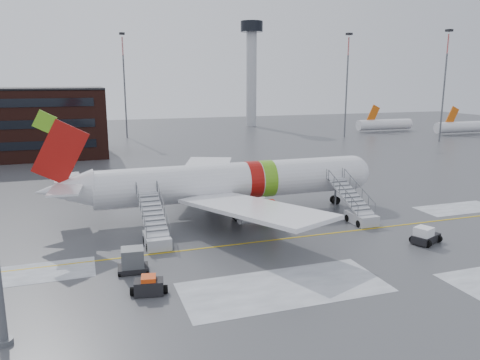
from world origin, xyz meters
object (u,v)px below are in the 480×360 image
object	(u,v)px
airstair_fwd	(357,211)
uld_container	(133,261)
airstair_aft	(155,232)
baggage_tractor	(149,287)
airliner	(225,182)
pushback_tug	(425,236)

from	to	relation	value
airstair_fwd	uld_container	xyz separation A→B (m)	(-22.35, -5.51, -0.23)
airstair_fwd	airstair_aft	world-z (taller)	same
baggage_tractor	airstair_aft	bearing A→B (deg)	78.74
airliner	pushback_tug	world-z (taller)	airliner
airliner	airstair_fwd	world-z (taller)	airliner
pushback_tug	airstair_fwd	bearing A→B (deg)	105.23
airliner	uld_container	world-z (taller)	airliner
pushback_tug	uld_container	distance (m)	24.43
airstair_fwd	baggage_tractor	bearing A→B (deg)	-156.24
airstair_aft	baggage_tractor	distance (m)	9.78
airliner	baggage_tractor	xyz separation A→B (m)	(-10.13, -16.12, -2.88)
pushback_tug	baggage_tractor	world-z (taller)	pushback_tug
airliner	pushback_tug	bearing A→B (deg)	-45.55
airstair_fwd	pushback_tug	world-z (taller)	airstair_fwd
baggage_tractor	airliner	bearing A→B (deg)	57.86
airstair_aft	baggage_tractor	xyz separation A→B (m)	(-1.91, -9.58, -0.53)
baggage_tractor	uld_container	bearing A→B (deg)	98.16
airstair_aft	baggage_tractor	world-z (taller)	airstair_aft
pushback_tug	baggage_tractor	size ratio (longest dim) A/B	1.17
baggage_tractor	airstair_fwd	bearing A→B (deg)	23.76
airstair_fwd	airstair_aft	bearing A→B (deg)	180.00
airstair_fwd	uld_container	world-z (taller)	airstair_fwd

